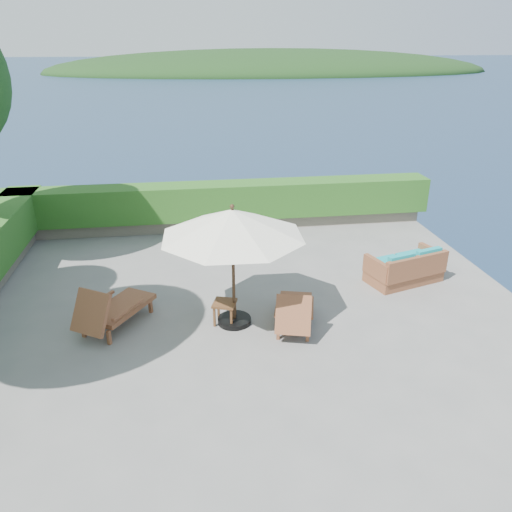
{
  "coord_description": "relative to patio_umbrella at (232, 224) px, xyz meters",
  "views": [
    {
      "loc": [
        -1.04,
        -8.47,
        5.15
      ],
      "look_at": [
        0.3,
        0.8,
        1.1
      ],
      "focal_mm": 35.0,
      "sensor_mm": 36.0,
      "label": 1
    }
  ],
  "objects": [
    {
      "name": "ground",
      "position": [
        0.24,
        -0.07,
        -2.08
      ],
      "size": [
        12.0,
        12.0,
        0.0
      ],
      "primitive_type": "plane",
      "color": "gray",
      "rests_on": "ground"
    },
    {
      "name": "foundation",
      "position": [
        0.24,
        -0.07,
        -3.63
      ],
      "size": [
        12.0,
        12.0,
        3.0
      ],
      "primitive_type": "cube",
      "color": "#4E473E",
      "rests_on": "ocean"
    },
    {
      "name": "ocean",
      "position": [
        0.24,
        -0.07,
        -5.08
      ],
      "size": [
        600.0,
        600.0,
        0.0
      ],
      "primitive_type": "plane",
      "color": "#152942",
      "rests_on": "ground"
    },
    {
      "name": "offshore_island",
      "position": [
        25.24,
        139.93,
        -5.08
      ],
      "size": [
        126.0,
        57.6,
        12.6
      ],
      "primitive_type": "ellipsoid",
      "color": "black",
      "rests_on": "ocean"
    },
    {
      "name": "planter_wall_far",
      "position": [
        0.24,
        5.53,
        -1.9
      ],
      "size": [
        12.0,
        0.6,
        0.36
      ],
      "primitive_type": "cube",
      "color": "gray",
      "rests_on": "ground"
    },
    {
      "name": "hedge_far",
      "position": [
        0.24,
        5.53,
        -1.23
      ],
      "size": [
        12.4,
        0.9,
        1.0
      ],
      "primitive_type": "cube",
      "color": "#244F16",
      "rests_on": "planter_wall_far"
    },
    {
      "name": "patio_umbrella",
      "position": [
        0.0,
        0.0,
        0.0
      ],
      "size": [
        3.65,
        3.65,
        2.46
      ],
      "rotation": [
        0.0,
        0.0,
        -0.43
      ],
      "color": "black",
      "rests_on": "ground"
    },
    {
      "name": "lounge_left",
      "position": [
        -2.35,
        0.14,
        -1.66
      ],
      "size": [
        1.53,
        1.84,
        1.0
      ],
      "rotation": [
        0.0,
        0.0,
        -0.57
      ],
      "color": "brown",
      "rests_on": "ground"
    },
    {
      "name": "lounge_right",
      "position": [
        1.13,
        -0.35,
        -1.7
      ],
      "size": [
        1.04,
        1.7,
        0.91
      ],
      "rotation": [
        0.0,
        0.0,
        -0.26
      ],
      "color": "brown",
      "rests_on": "ground"
    },
    {
      "name": "side_table",
      "position": [
        -0.18,
        0.03,
        -1.7
      ],
      "size": [
        0.54,
        0.54,
        0.46
      ],
      "rotation": [
        0.0,
        0.0,
        -0.31
      ],
      "color": "brown",
      "rests_on": "ground"
    },
    {
      "name": "wicker_loveseat",
      "position": [
        4.1,
        1.26,
        -1.75
      ],
      "size": [
        1.9,
        1.34,
        0.84
      ],
      "rotation": [
        0.0,
        0.0,
        0.3
      ],
      "color": "brown",
      "rests_on": "ground"
    }
  ]
}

